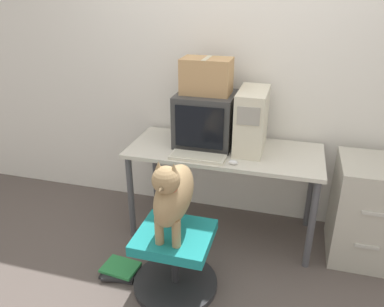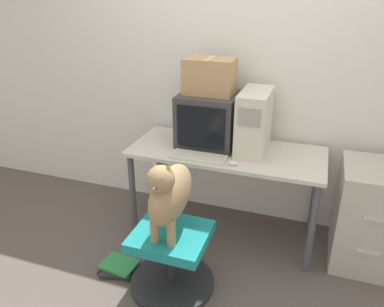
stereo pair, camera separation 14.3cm
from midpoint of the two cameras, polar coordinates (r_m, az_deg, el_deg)
ground_plane at (r=3.03m, az=4.58°, el=-15.04°), size 12.00×12.00×0.00m
wall_back at (r=3.11m, az=8.84°, el=12.52°), size 8.00×0.05×2.60m
desk at (r=2.95m, az=6.62°, el=-1.10°), size 1.49×0.65×0.75m
crt_monitor at (r=2.95m, az=3.94°, el=5.22°), size 0.45×0.42×0.41m
pc_tower at (r=2.85m, az=10.87°, el=4.80°), size 0.21×0.45×0.47m
keyboard at (r=2.74m, az=2.45°, el=-0.56°), size 0.41×0.16×0.03m
computer_mouse at (r=2.66m, az=7.82°, el=-1.53°), size 0.07×0.04×0.03m
office_chair at (r=2.63m, az=-1.52°, el=-15.75°), size 0.58×0.58×0.45m
dog at (r=2.33m, az=-1.69°, el=-6.08°), size 0.20×0.53×0.56m
filing_cabinet at (r=3.07m, az=26.60°, el=-8.53°), size 0.46×0.54×0.77m
cardboard_box at (r=2.86m, az=4.16°, el=11.65°), size 0.37×0.24×0.27m
book_stack_floor at (r=2.90m, az=-9.67°, el=-16.71°), size 0.27×0.25×0.06m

